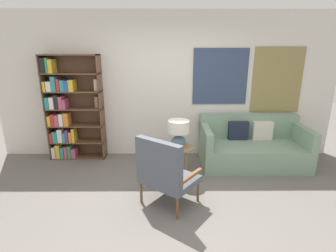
{
  "coord_description": "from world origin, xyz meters",
  "views": [
    {
      "loc": [
        0.01,
        -2.9,
        2.06
      ],
      "look_at": [
        0.03,
        0.95,
        0.9
      ],
      "focal_mm": 28.0,
      "sensor_mm": 36.0,
      "label": 1
    }
  ],
  "objects_px": {
    "couch": "(251,147)",
    "side_table": "(179,150)",
    "armchair": "(164,171)",
    "table_lamp": "(179,131)",
    "bookshelf": "(67,111)"
  },
  "relations": [
    {
      "from": "table_lamp",
      "to": "side_table",
      "type": "bearing_deg",
      "value": -71.83
    },
    {
      "from": "couch",
      "to": "table_lamp",
      "type": "height_order",
      "value": "table_lamp"
    },
    {
      "from": "bookshelf",
      "to": "armchair",
      "type": "bearing_deg",
      "value": -42.68
    },
    {
      "from": "bookshelf",
      "to": "table_lamp",
      "type": "xyz_separation_m",
      "value": [
        2.04,
        -0.74,
        -0.15
      ]
    },
    {
      "from": "couch",
      "to": "side_table",
      "type": "height_order",
      "value": "couch"
    },
    {
      "from": "couch",
      "to": "side_table",
      "type": "xyz_separation_m",
      "value": [
        -1.35,
        -0.46,
        0.13
      ]
    },
    {
      "from": "couch",
      "to": "side_table",
      "type": "bearing_deg",
      "value": -161.06
    },
    {
      "from": "bookshelf",
      "to": "couch",
      "type": "height_order",
      "value": "bookshelf"
    },
    {
      "from": "armchair",
      "to": "couch",
      "type": "height_order",
      "value": "armchair"
    },
    {
      "from": "armchair",
      "to": "side_table",
      "type": "height_order",
      "value": "armchair"
    },
    {
      "from": "side_table",
      "to": "couch",
      "type": "bearing_deg",
      "value": 18.94
    },
    {
      "from": "couch",
      "to": "armchair",
      "type": "bearing_deg",
      "value": -139.26
    },
    {
      "from": "table_lamp",
      "to": "couch",
      "type": "bearing_deg",
      "value": 18.1
    },
    {
      "from": "bookshelf",
      "to": "table_lamp",
      "type": "relative_size",
      "value": 4.41
    },
    {
      "from": "table_lamp",
      "to": "bookshelf",
      "type": "bearing_deg",
      "value": 159.97
    }
  ]
}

